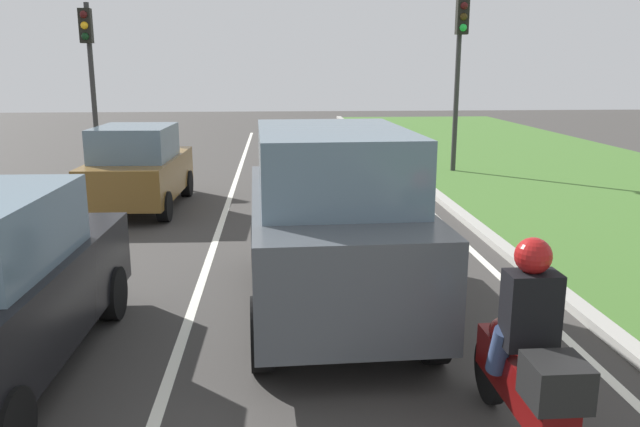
{
  "coord_description": "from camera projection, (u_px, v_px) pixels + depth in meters",
  "views": [
    {
      "loc": [
        0.38,
        0.86,
        2.98
      ],
      "look_at": [
        0.91,
        8.45,
        1.2
      ],
      "focal_mm": 35.4,
      "sensor_mm": 36.0,
      "label": 1
    }
  ],
  "objects": [
    {
      "name": "curb_right",
      "position": [
        448.0,
        204.0,
        13.68
      ],
      "size": [
        0.24,
        48.0,
        0.12
      ],
      "primitive_type": "cube",
      "color": "#9E9B93",
      "rests_on": "ground"
    },
    {
      "name": "traffic_light_near_right",
      "position": [
        460.0,
        53.0,
        17.25
      ],
      "size": [
        0.32,
        0.5,
        4.87
      ],
      "color": "#2D2D2D",
      "rests_on": "ground"
    },
    {
      "name": "lane_line_right_edge",
      "position": [
        425.0,
        207.0,
        13.66
      ],
      "size": [
        0.12,
        32.0,
        0.01
      ],
      "primitive_type": "cube",
      "color": "silver",
      "rests_on": "ground"
    },
    {
      "name": "lane_line_center",
      "position": [
        226.0,
        210.0,
        13.36
      ],
      "size": [
        0.12,
        32.0,
        0.01
      ],
      "primitive_type": "cube",
      "color": "silver",
      "rests_on": "ground"
    },
    {
      "name": "motorcycle",
      "position": [
        526.0,
        385.0,
        4.89
      ],
      "size": [
        0.4,
        1.9,
        1.01
      ],
      "rotation": [
        0.0,
        0.0,
        0.01
      ],
      "color": "#590A0A",
      "rests_on": "ground"
    },
    {
      "name": "car_hatchback_far",
      "position": [
        139.0,
        168.0,
        13.34
      ],
      "size": [
        1.84,
        3.76,
        1.78
      ],
      "rotation": [
        0.0,
        0.0,
        -0.04
      ],
      "color": "brown",
      "rests_on": "ground"
    },
    {
      "name": "ground_plane",
      "position": [
        259.0,
        210.0,
        13.41
      ],
      "size": [
        60.0,
        60.0,
        0.0
      ],
      "primitive_type": "plane",
      "color": "#383533"
    },
    {
      "name": "traffic_light_overhead_left",
      "position": [
        89.0,
        58.0,
        17.15
      ],
      "size": [
        0.32,
        0.5,
        4.66
      ],
      "color": "#2D2D2D",
      "rests_on": "ground"
    },
    {
      "name": "rider_person",
      "position": [
        529.0,
        307.0,
        4.8
      ],
      "size": [
        0.5,
        0.4,
        1.16
      ],
      "rotation": [
        0.0,
        0.0,
        0.01
      ],
      "color": "black",
      "rests_on": "ground"
    },
    {
      "name": "car_suv_ahead",
      "position": [
        331.0,
        220.0,
        7.63
      ],
      "size": [
        2.09,
        4.56,
        2.28
      ],
      "rotation": [
        0.0,
        0.0,
        0.03
      ],
      "color": "#474C51",
      "rests_on": "ground"
    }
  ]
}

